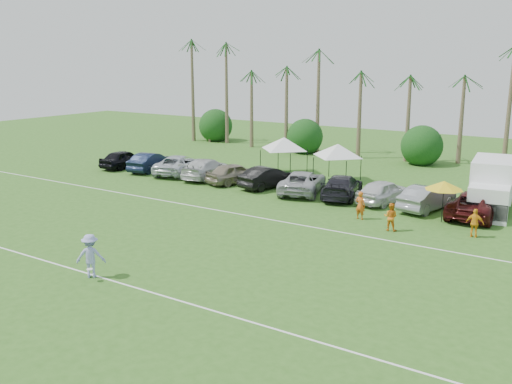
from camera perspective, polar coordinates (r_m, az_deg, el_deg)
The scene contains 32 objects.
ground at distance 27.37m, azimuth -22.38°, elevation -8.01°, with size 120.00×120.00×0.00m, color #305F1C.
field_lines at distance 32.21m, azimuth -10.64°, elevation -4.06°, with size 80.00×12.10×0.01m.
palm_tree_0 at distance 67.86m, azimuth -6.81°, elevation 11.46°, with size 2.40×2.40×8.90m.
palm_tree_1 at distance 64.74m, azimuth -3.36°, elevation 12.22°, with size 2.40×2.40×9.90m.
palm_tree_2 at distance 61.89m, azimuth 0.45°, elevation 13.00°, with size 2.40×2.40×10.90m.
palm_tree_3 at distance 59.82m, azimuth 3.77°, elevation 13.78°, with size 2.40×2.40×11.90m.
palm_tree_4 at distance 57.98m, azimuth 7.24°, elevation 11.17°, with size 2.40×2.40×8.90m.
palm_tree_5 at distance 56.31m, azimuth 10.99°, elevation 11.87°, with size 2.40×2.40×9.90m.
palm_tree_6 at distance 54.90m, azimuth 14.98°, elevation 12.54°, with size 2.40×2.40×10.90m.
palm_tree_7 at distance 53.76m, azimuth 19.19°, elevation 13.16°, with size 2.40×2.40×11.90m.
bush_tree_0 at distance 67.17m, azimuth -4.15°, elevation 6.64°, with size 4.00×4.00×4.00m.
bush_tree_1 at distance 60.23m, azimuth 5.79°, elevation 5.85°, with size 4.00×4.00×4.00m.
bush_tree_2 at distance 55.78m, azimuth 16.81°, elevation 4.77°, with size 4.00×4.00×4.00m.
sideline_player_a at distance 34.73m, azimuth 10.39°, elevation -1.32°, with size 0.62×0.41×1.71m, color #D55A17.
sideline_player_b at distance 32.80m, azimuth 13.31°, elevation -2.44°, with size 0.77×0.60×1.59m, color orange.
sideline_player_c at distance 32.92m, azimuth 21.04°, elevation -2.92°, with size 0.93×0.39×1.59m, color orange.
box_truck at distance 38.71m, azimuth 22.52°, elevation 0.71°, with size 3.17×6.56×3.25m.
canopy_tent_left at distance 47.55m, azimuth 2.84°, elevation 5.48°, with size 4.41×4.41×3.58m.
canopy_tent_right at distance 44.82m, azimuth 8.20°, elevation 4.78°, with size 4.29×4.29×3.47m.
market_umbrella at distance 34.98m, azimuth 18.29°, elevation 0.64°, with size 2.24×2.24×2.49m.
frisbee_player at distance 26.22m, azimuth -16.21°, elevation -6.15°, with size 1.46×1.35×1.97m.
parked_car_0 at distance 51.72m, azimuth -13.07°, elevation 3.25°, with size 1.88×4.68×1.60m, color black.
parked_car_1 at distance 49.79m, azimuth -10.51°, elevation 2.99°, with size 1.69×4.84×1.60m, color black.
parked_car_2 at distance 48.04m, azimuth -7.67°, elevation 2.73°, with size 2.65×5.74×1.60m, color #B2B8BE.
parked_car_3 at distance 46.12m, azimuth -4.93°, elevation 2.36°, with size 2.23×5.50×1.60m, color silver.
parked_car_4 at distance 44.10m, azimuth -2.15°, elevation 1.90°, with size 1.88×4.68×1.60m, color gray.
parked_car_5 at distance 42.56m, azimuth 1.21°, elevation 1.49°, with size 1.69×4.84×1.60m, color black.
parked_car_6 at distance 41.04m, azimuth 4.69°, elevation 1.01°, with size 2.65×5.74×1.60m, color #A6A6A9.
parked_car_7 at distance 39.97m, azimuth 8.61°, elevation 0.57°, with size 2.23×5.50×1.60m, color black.
parked_car_8 at distance 38.96m, azimuth 12.65°, elevation 0.06°, with size 1.88×4.68×1.60m, color silver.
parked_car_9 at distance 37.87m, azimuth 16.75°, elevation -0.55°, with size 1.69×4.84×1.60m, color gray.
parked_car_10 at distance 37.19m, azimuth 21.14°, elevation -1.14°, with size 2.65×5.74×1.60m, color #481112.
Camera 1 is at (21.52, -14.02, 9.44)m, focal length 40.00 mm.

